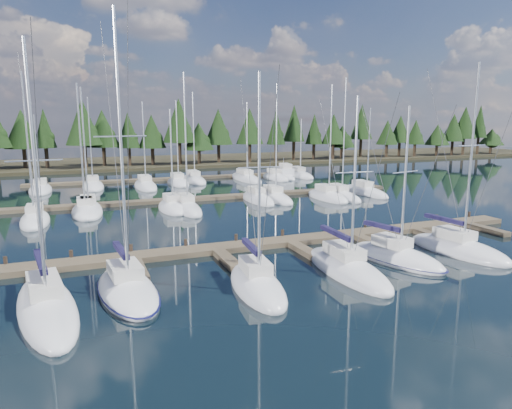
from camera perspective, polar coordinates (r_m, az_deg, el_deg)
name	(u,v)px	position (r m, az deg, el deg)	size (l,w,h in m)	color
ground	(238,215)	(47.31, -2.29, -1.28)	(260.00, 260.00, 0.00)	black
far_shore	(149,162)	(105.25, -13.22, 5.17)	(220.00, 30.00, 0.60)	#2E2919
main_dock	(291,243)	(35.90, 4.43, -4.82)	(44.00, 6.13, 0.90)	brown
back_docks	(192,187)	(65.80, -7.95, 2.16)	(50.00, 21.80, 0.40)	brown
front_sailboat_0	(47,307)	(26.15, -24.70, -11.58)	(4.19, 10.62, 14.20)	silver
front_sailboat_1	(127,290)	(27.08, -15.79, -10.19)	(3.85, 8.56, 16.09)	silver
front_sailboat_2	(257,285)	(26.79, 0.13, -10.02)	(3.32, 7.77, 13.01)	silver
front_sailboat_3	(347,269)	(30.21, 11.28, -7.85)	(3.29, 9.44, 11.91)	silver
front_sailboat_4	(395,257)	(33.42, 17.03, -6.32)	(4.80, 8.40, 11.41)	silver
front_sailboat_5	(458,249)	(37.11, 23.91, -5.08)	(3.99, 8.73, 14.39)	silver
back_sailboat_rows	(206,191)	(61.76, -6.31, 1.71)	(43.28, 32.21, 15.51)	silver
motor_yacht_right	(285,175)	(77.14, 3.61, 3.67)	(3.96, 8.46, 4.06)	silver
tree_line	(148,131)	(94.98, -13.37, 8.97)	(186.67, 12.08, 13.29)	black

